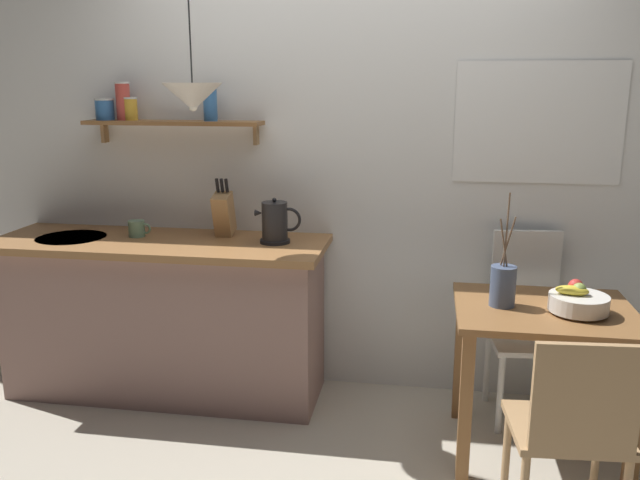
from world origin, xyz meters
TOP-DOWN VIEW (x-y plane):
  - ground_plane at (0.00, 0.00)m, footprint 14.00×14.00m
  - back_wall at (0.20, 0.65)m, footprint 6.80×0.11m
  - kitchen_counter at (-1.00, 0.32)m, footprint 1.83×0.63m
  - wall_shelf at (-1.05, 0.49)m, footprint 1.00×0.20m
  - dining_table at (0.99, -0.00)m, footprint 0.81×0.67m
  - dining_chair_near at (1.00, -0.68)m, footprint 0.45×0.41m
  - dining_chair_far at (0.98, 0.43)m, footprint 0.45×0.45m
  - fruit_bowl at (1.12, -0.05)m, footprint 0.26×0.26m
  - twig_vase at (0.79, 0.00)m, footprint 0.12×0.12m
  - electric_kettle at (-0.36, 0.34)m, footprint 0.25×0.16m
  - knife_block at (-0.67, 0.43)m, footprint 0.09×0.17m
  - coffee_mug_by_sink at (-1.15, 0.35)m, footprint 0.13×0.09m
  - pendant_lamp at (-0.72, 0.17)m, footprint 0.30×0.30m

SIDE VIEW (x-z plane):
  - ground_plane at x=0.00m, z-range 0.00..0.00m
  - kitchen_counter at x=-1.00m, z-range 0.01..0.91m
  - dining_chair_near at x=1.00m, z-range 0.07..0.94m
  - dining_chair_far at x=0.98m, z-range 0.04..1.02m
  - dining_table at x=0.99m, z-range 0.23..0.96m
  - fruit_bowl at x=1.12m, z-range 0.72..0.86m
  - twig_vase at x=0.79m, z-range 0.57..1.10m
  - coffee_mug_by_sink at x=-1.15m, z-range 0.90..0.99m
  - electric_kettle at x=-0.36m, z-range 0.89..1.13m
  - knife_block at x=-0.67m, z-range 0.87..1.20m
  - back_wall at x=0.20m, z-range 0.00..2.70m
  - wall_shelf at x=-1.05m, z-range 1.40..1.74m
  - pendant_lamp at x=-0.72m, z-range 1.38..1.96m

